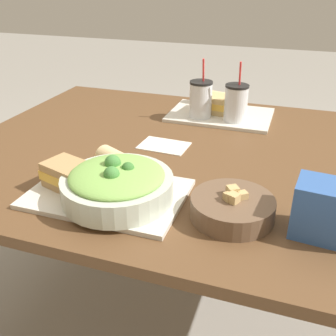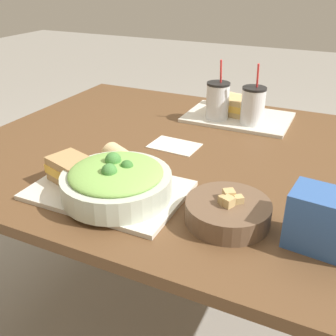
{
  "view_description": "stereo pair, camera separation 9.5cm",
  "coord_description": "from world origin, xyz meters",
  "px_view_note": "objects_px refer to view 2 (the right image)",
  "views": [
    {
      "loc": [
        0.28,
        -1.07,
        1.23
      ],
      "look_at": [
        0.01,
        -0.27,
        0.8
      ],
      "focal_mm": 42.0,
      "sensor_mm": 36.0,
      "label": 1
    },
    {
      "loc": [
        0.37,
        -1.04,
        1.23
      ],
      "look_at": [
        0.01,
        -0.27,
        0.8
      ],
      "focal_mm": 42.0,
      "sensor_mm": 36.0,
      "label": 2
    }
  ],
  "objects_px": {
    "drink_cup_dark": "(218,102)",
    "napkin_folded": "(174,146)",
    "salad_bowl": "(116,180)",
    "soup_bowl": "(228,211)",
    "baguette_far": "(230,99)",
    "drink_cup_red": "(253,107)",
    "sandwich_near": "(72,170)",
    "sandwich_far": "(231,105)",
    "chip_bag": "(323,221)",
    "baguette_near": "(127,163)"
  },
  "relations": [
    {
      "from": "sandwich_far",
      "to": "baguette_far",
      "type": "height_order",
      "value": "sandwich_far"
    },
    {
      "from": "baguette_far",
      "to": "chip_bag",
      "type": "relative_size",
      "value": 0.99
    },
    {
      "from": "salad_bowl",
      "to": "napkin_folded",
      "type": "height_order",
      "value": "salad_bowl"
    },
    {
      "from": "baguette_near",
      "to": "baguette_far",
      "type": "height_order",
      "value": "same"
    },
    {
      "from": "baguette_near",
      "to": "baguette_far",
      "type": "distance_m",
      "value": 0.67
    },
    {
      "from": "sandwich_far",
      "to": "napkin_folded",
      "type": "relative_size",
      "value": 0.86
    },
    {
      "from": "drink_cup_dark",
      "to": "baguette_far",
      "type": "bearing_deg",
      "value": 89.77
    },
    {
      "from": "sandwich_near",
      "to": "drink_cup_dark",
      "type": "relative_size",
      "value": 0.67
    },
    {
      "from": "drink_cup_dark",
      "to": "napkin_folded",
      "type": "height_order",
      "value": "drink_cup_dark"
    },
    {
      "from": "salad_bowl",
      "to": "drink_cup_dark",
      "type": "bearing_deg",
      "value": 86.38
    },
    {
      "from": "drink_cup_dark",
      "to": "soup_bowl",
      "type": "bearing_deg",
      "value": -68.9
    },
    {
      "from": "sandwich_near",
      "to": "sandwich_far",
      "type": "bearing_deg",
      "value": 90.27
    },
    {
      "from": "salad_bowl",
      "to": "napkin_folded",
      "type": "distance_m",
      "value": 0.36
    },
    {
      "from": "chip_bag",
      "to": "soup_bowl",
      "type": "bearing_deg",
      "value": -175.14
    },
    {
      "from": "drink_cup_dark",
      "to": "napkin_folded",
      "type": "bearing_deg",
      "value": -99.65
    },
    {
      "from": "sandwich_near",
      "to": "baguette_far",
      "type": "xyz_separation_m",
      "value": [
        0.18,
        0.77,
        -0.0
      ]
    },
    {
      "from": "sandwich_far",
      "to": "drink_cup_red",
      "type": "height_order",
      "value": "drink_cup_red"
    },
    {
      "from": "baguette_far",
      "to": "napkin_folded",
      "type": "relative_size",
      "value": 0.91
    },
    {
      "from": "sandwich_far",
      "to": "drink_cup_dark",
      "type": "bearing_deg",
      "value": -103.38
    },
    {
      "from": "drink_cup_dark",
      "to": "napkin_folded",
      "type": "xyz_separation_m",
      "value": [
        -0.05,
        -0.27,
        -0.07
      ]
    },
    {
      "from": "sandwich_near",
      "to": "baguette_far",
      "type": "bearing_deg",
      "value": 94.04
    },
    {
      "from": "soup_bowl",
      "to": "baguette_far",
      "type": "height_order",
      "value": "same"
    },
    {
      "from": "salad_bowl",
      "to": "soup_bowl",
      "type": "xyz_separation_m",
      "value": [
        0.27,
        0.02,
        -0.03
      ]
    },
    {
      "from": "sandwich_far",
      "to": "baguette_far",
      "type": "bearing_deg",
      "value": 118.85
    },
    {
      "from": "soup_bowl",
      "to": "baguette_far",
      "type": "distance_m",
      "value": 0.79
    },
    {
      "from": "salad_bowl",
      "to": "napkin_folded",
      "type": "xyz_separation_m",
      "value": [
        -0.01,
        0.35,
        -0.05
      ]
    },
    {
      "from": "salad_bowl",
      "to": "chip_bag",
      "type": "bearing_deg",
      "value": 2.64
    },
    {
      "from": "sandwich_near",
      "to": "chip_bag",
      "type": "height_order",
      "value": "chip_bag"
    },
    {
      "from": "sandwich_far",
      "to": "drink_cup_red",
      "type": "distance_m",
      "value": 0.13
    },
    {
      "from": "baguette_near",
      "to": "drink_cup_red",
      "type": "height_order",
      "value": "drink_cup_red"
    },
    {
      "from": "sandwich_near",
      "to": "baguette_far",
      "type": "distance_m",
      "value": 0.79
    },
    {
      "from": "baguette_near",
      "to": "drink_cup_dark",
      "type": "bearing_deg",
      "value": 18.94
    },
    {
      "from": "salad_bowl",
      "to": "baguette_near",
      "type": "relative_size",
      "value": 1.51
    },
    {
      "from": "sandwich_near",
      "to": "sandwich_far",
      "type": "relative_size",
      "value": 1.07
    },
    {
      "from": "salad_bowl",
      "to": "sandwich_near",
      "type": "bearing_deg",
      "value": 175.0
    },
    {
      "from": "baguette_near",
      "to": "napkin_folded",
      "type": "bearing_deg",
      "value": 19.96
    },
    {
      "from": "drink_cup_red",
      "to": "baguette_near",
      "type": "bearing_deg",
      "value": -112.14
    },
    {
      "from": "drink_cup_red",
      "to": "sandwich_near",
      "type": "bearing_deg",
      "value": -116.85
    },
    {
      "from": "drink_cup_red",
      "to": "sandwich_far",
      "type": "bearing_deg",
      "value": 143.94
    },
    {
      "from": "baguette_near",
      "to": "baguette_far",
      "type": "bearing_deg",
      "value": 20.89
    },
    {
      "from": "sandwich_far",
      "to": "napkin_folded",
      "type": "xyz_separation_m",
      "value": [
        -0.08,
        -0.35,
        -0.04
      ]
    },
    {
      "from": "soup_bowl",
      "to": "sandwich_far",
      "type": "distance_m",
      "value": 0.7
    },
    {
      "from": "chip_bag",
      "to": "napkin_folded",
      "type": "distance_m",
      "value": 0.58
    },
    {
      "from": "drink_cup_dark",
      "to": "napkin_folded",
      "type": "relative_size",
      "value": 1.36
    },
    {
      "from": "napkin_folded",
      "to": "baguette_near",
      "type": "bearing_deg",
      "value": -97.75
    },
    {
      "from": "salad_bowl",
      "to": "drink_cup_red",
      "type": "bearing_deg",
      "value": 74.89
    },
    {
      "from": "chip_bag",
      "to": "napkin_folded",
      "type": "relative_size",
      "value": 0.91
    },
    {
      "from": "salad_bowl",
      "to": "chip_bag",
      "type": "relative_size",
      "value": 1.86
    },
    {
      "from": "baguette_near",
      "to": "drink_cup_red",
      "type": "relative_size",
      "value": 0.83
    },
    {
      "from": "soup_bowl",
      "to": "sandwich_near",
      "type": "distance_m",
      "value": 0.41
    }
  ]
}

